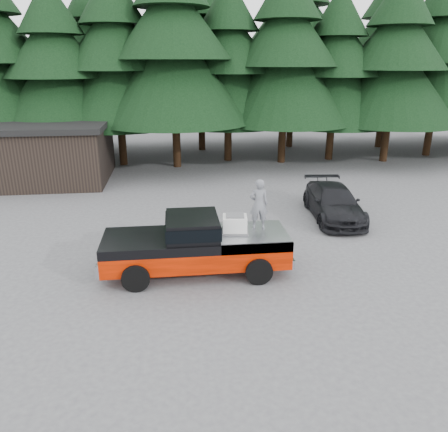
{
  "coord_description": "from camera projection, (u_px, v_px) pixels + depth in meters",
  "views": [
    {
      "loc": [
        -1.29,
        -13.39,
        6.47
      ],
      "look_at": [
        0.31,
        0.0,
        1.66
      ],
      "focal_mm": 35.0,
      "sensor_mm": 36.0,
      "label": 1
    }
  ],
  "objects": [
    {
      "name": "utility_building",
      "position": [
        34.0,
        151.0,
        24.5
      ],
      "size": [
        8.4,
        6.4,
        3.3
      ],
      "color": "black",
      "rests_on": "ground"
    },
    {
      "name": "treeline",
      "position": [
        194.0,
        40.0,
        28.38
      ],
      "size": [
        60.15,
        16.05,
        17.5
      ],
      "color": "black",
      "rests_on": "ground"
    },
    {
      "name": "air_compressor",
      "position": [
        235.0,
        224.0,
        13.78
      ],
      "size": [
        0.82,
        0.71,
        0.52
      ],
      "primitive_type": "cube",
      "rotation": [
        0.0,
        0.0,
        -0.11
      ],
      "color": "silver",
      "rests_on": "pickup_truck"
    },
    {
      "name": "pickup_truck",
      "position": [
        196.0,
        253.0,
        13.94
      ],
      "size": [
        6.0,
        2.04,
        1.33
      ],
      "primitive_type": null,
      "color": "red",
      "rests_on": "ground"
    },
    {
      "name": "ground",
      "position": [
        215.0,
        262.0,
        14.84
      ],
      "size": [
        120.0,
        120.0,
        0.0
      ],
      "primitive_type": "plane",
      "color": "#48484B",
      "rests_on": "ground"
    },
    {
      "name": "parked_car",
      "position": [
        334.0,
        202.0,
        18.85
      ],
      "size": [
        2.34,
        4.92,
        1.38
      ],
      "primitive_type": "imported",
      "rotation": [
        0.0,
        0.0,
        -0.09
      ],
      "color": "black",
      "rests_on": "ground"
    },
    {
      "name": "truck_cab",
      "position": [
        192.0,
        225.0,
        13.6
      ],
      "size": [
        1.66,
        1.9,
        0.59
      ],
      "primitive_type": "cube",
      "color": "black",
      "rests_on": "pickup_truck"
    },
    {
      "name": "man_on_bed",
      "position": [
        259.0,
        204.0,
        13.9
      ],
      "size": [
        0.62,
        0.42,
        1.65
      ],
      "primitive_type": "imported",
      "rotation": [
        0.0,
        0.0,
        3.11
      ],
      "color": "slate",
      "rests_on": "pickup_truck"
    }
  ]
}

